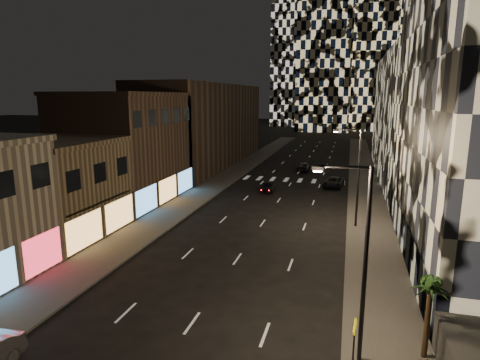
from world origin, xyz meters
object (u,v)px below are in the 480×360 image
Objects in this scene: streetlight_far at (356,171)px; car_dark_oncoming at (304,167)px; car_dark_midlane at (268,187)px; car_dark_rightlane at (334,182)px; ped_sign at (354,335)px; streetlight_near at (360,252)px; palm_tree at (430,292)px.

streetlight_far is 1.94× the size of car_dark_oncoming.
car_dark_midlane is 9.22m from car_dark_rightlane.
ped_sign reaches higher than car_dark_oncoming.
streetlight_near is 48.60m from car_dark_oncoming.
streetlight_near is at bearing 99.46° from car_dark_oncoming.
car_dark_oncoming is 1.18× the size of palm_tree.
streetlight_near reaches higher than ped_sign.
palm_tree is at bearing -73.43° from car_dark_rightlane.
streetlight_far is 21.22m from ped_sign.
car_dark_oncoming is 1.79× the size of ped_sign.
car_dark_oncoming reaches higher than car_dark_midlane.
streetlight_far is at bearing 105.80° from car_dark_oncoming.
streetlight_far is 1.86× the size of car_dark_rightlane.
streetlight_far is at bearing -73.96° from car_dark_rightlane.
car_dark_oncoming is at bearing 108.27° from ped_sign.
ped_sign is (10.39, -32.93, 1.25)m from car_dark_midlane.
car_dark_midlane is at bearing 131.05° from streetlight_far.
streetlight_far reaches higher than car_dark_midlane.
palm_tree reaches higher than car_dark_midlane.
streetlight_near is 1.94× the size of car_dark_oncoming.
car_dark_oncoming is (2.75, 15.76, 0.03)m from car_dark_midlane.
car_dark_oncoming is at bearing 103.07° from palm_tree.
ped_sign is (7.65, -48.69, 1.23)m from car_dark_oncoming.
ped_sign reaches higher than car_dark_rightlane.
ped_sign is 0.66× the size of palm_tree.
car_dark_midlane is (-10.45, 32.00, -4.71)m from streetlight_near.
streetlight_far is 17.42m from car_dark_rightlane.
streetlight_near is 3.84m from palm_tree.
palm_tree is at bearing -80.59° from streetlight_far.
palm_tree is at bearing -70.97° from car_dark_midlane.
car_dark_midlane is 33.95m from palm_tree.
ped_sign is at bearing -90.15° from streetlight_far.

